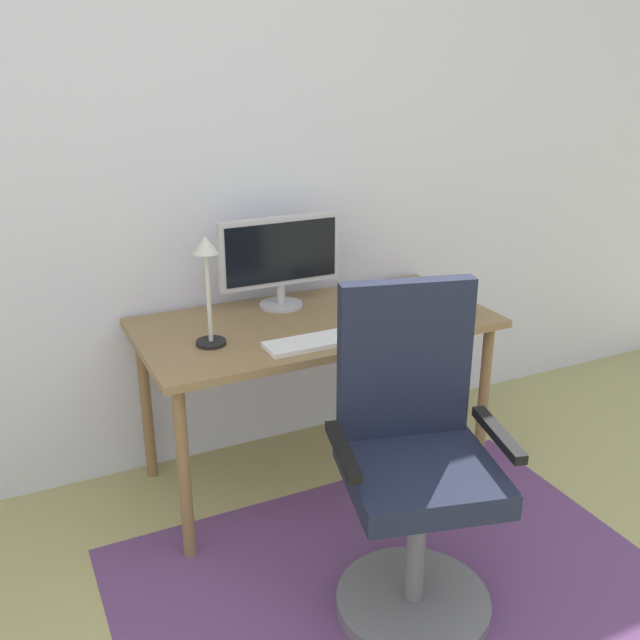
% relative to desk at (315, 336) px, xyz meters
% --- Properties ---
extents(wall_back, '(6.00, 0.10, 2.60)m').
position_rel_desk_xyz_m(wall_back, '(-0.32, 0.42, 0.67)').
color(wall_back, silver).
rests_on(wall_back, ground).
extents(area_rug, '(1.81, 1.31, 0.01)m').
position_rel_desk_xyz_m(area_rug, '(-0.06, -0.76, -0.63)').
color(area_rug, '#613C6D').
rests_on(area_rug, ground).
extents(desk, '(1.39, 0.69, 0.70)m').
position_rel_desk_xyz_m(desk, '(0.00, 0.00, 0.00)').
color(desk, olive).
rests_on(desk, ground).
extents(monitor, '(0.52, 0.18, 0.38)m').
position_rel_desk_xyz_m(monitor, '(-0.06, 0.20, 0.29)').
color(monitor, '#B2B2B7').
rests_on(monitor, desk).
extents(keyboard, '(0.43, 0.13, 0.02)m').
position_rel_desk_xyz_m(keyboard, '(-0.08, -0.23, 0.08)').
color(keyboard, white).
rests_on(keyboard, desk).
extents(computer_mouse, '(0.06, 0.10, 0.03)m').
position_rel_desk_xyz_m(computer_mouse, '(0.20, -0.22, 0.09)').
color(computer_mouse, black).
rests_on(computer_mouse, desk).
extents(coffee_cup, '(0.09, 0.09, 0.10)m').
position_rel_desk_xyz_m(coffee_cup, '(0.55, -0.21, 0.12)').
color(coffee_cup, '#723586').
rests_on(coffee_cup, desk).
extents(cell_phone, '(0.12, 0.16, 0.01)m').
position_rel_desk_xyz_m(cell_phone, '(0.34, 0.20, 0.07)').
color(cell_phone, black).
rests_on(cell_phone, desk).
extents(desk_lamp, '(0.11, 0.11, 0.40)m').
position_rel_desk_xyz_m(desk_lamp, '(-0.45, -0.07, 0.33)').
color(desk_lamp, black).
rests_on(desk_lamp, desk).
extents(office_chair, '(0.58, 0.54, 1.06)m').
position_rel_desk_xyz_m(office_chair, '(-0.05, -0.81, -0.18)').
color(office_chair, slate).
rests_on(office_chair, ground).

